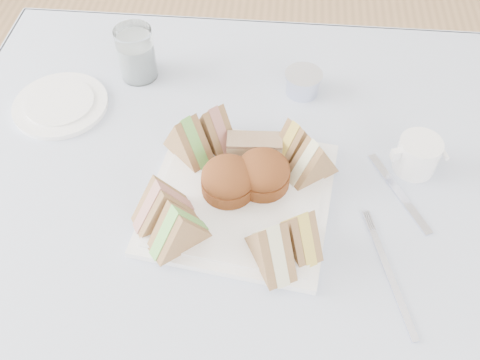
# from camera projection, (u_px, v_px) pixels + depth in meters

# --- Properties ---
(table) EXTENTS (0.90, 0.90, 0.74)m
(table) POSITION_uv_depth(u_px,v_px,m) (232.00, 315.00, 1.13)
(table) COLOR brown
(table) RESTS_ON floor
(tablecloth) EXTENTS (1.02, 1.02, 0.01)m
(tablecloth) POSITION_uv_depth(u_px,v_px,m) (230.00, 214.00, 0.84)
(tablecloth) COLOR #B6BBCB
(tablecloth) RESTS_ON table
(serving_plate) EXTENTS (0.32, 0.32, 0.01)m
(serving_plate) POSITION_uv_depth(u_px,v_px,m) (240.00, 197.00, 0.85)
(serving_plate) COLOR white
(serving_plate) RESTS_ON tablecloth
(sandwich_fl_a) EXTENTS (0.10, 0.09, 0.08)m
(sandwich_fl_a) POSITION_uv_depth(u_px,v_px,m) (162.00, 201.00, 0.78)
(sandwich_fl_a) COLOR #A17354
(sandwich_fl_a) RESTS_ON serving_plate
(sandwich_fl_b) EXTENTS (0.10, 0.09, 0.08)m
(sandwich_fl_b) POSITION_uv_depth(u_px,v_px,m) (178.00, 226.00, 0.76)
(sandwich_fl_b) COLOR #A17354
(sandwich_fl_b) RESTS_ON serving_plate
(sandwich_fr_a) EXTENTS (0.08, 0.09, 0.07)m
(sandwich_fr_a) POSITION_uv_depth(u_px,v_px,m) (300.00, 229.00, 0.76)
(sandwich_fr_a) COLOR #A17354
(sandwich_fr_a) RESTS_ON serving_plate
(sandwich_fr_b) EXTENTS (0.08, 0.10, 0.08)m
(sandwich_fr_b) POSITION_uv_depth(u_px,v_px,m) (271.00, 243.00, 0.74)
(sandwich_fr_b) COLOR #A17354
(sandwich_fr_b) RESTS_ON serving_plate
(sandwich_bl_a) EXTENTS (0.10, 0.10, 0.08)m
(sandwich_bl_a) POSITION_uv_depth(u_px,v_px,m) (187.00, 136.00, 0.87)
(sandwich_bl_a) COLOR #A17354
(sandwich_bl_a) RESTS_ON serving_plate
(sandwich_bl_b) EXTENTS (0.09, 0.09, 0.08)m
(sandwich_bl_b) POSITION_uv_depth(u_px,v_px,m) (214.00, 125.00, 0.88)
(sandwich_bl_b) COLOR #A17354
(sandwich_bl_b) RESTS_ON serving_plate
(sandwich_br_a) EXTENTS (0.09, 0.08, 0.08)m
(sandwich_br_a) POSITION_uv_depth(u_px,v_px,m) (313.00, 159.00, 0.84)
(sandwich_br_a) COLOR #A17354
(sandwich_br_a) RESTS_ON serving_plate
(sandwich_br_b) EXTENTS (0.09, 0.09, 0.07)m
(sandwich_br_b) POSITION_uv_depth(u_px,v_px,m) (294.00, 139.00, 0.87)
(sandwich_br_b) COLOR #A17354
(sandwich_br_b) RESTS_ON serving_plate
(scone_left) EXTENTS (0.09, 0.09, 0.06)m
(scone_left) POSITION_uv_depth(u_px,v_px,m) (228.00, 179.00, 0.83)
(scone_left) COLOR brown
(scone_left) RESTS_ON serving_plate
(scone_right) EXTENTS (0.10, 0.10, 0.06)m
(scone_right) POSITION_uv_depth(u_px,v_px,m) (263.00, 172.00, 0.83)
(scone_right) COLOR brown
(scone_right) RESTS_ON serving_plate
(pastry_slice) EXTENTS (0.09, 0.04, 0.04)m
(pastry_slice) POSITION_uv_depth(u_px,v_px,m) (254.00, 148.00, 0.88)
(pastry_slice) COLOR tan
(pastry_slice) RESTS_ON serving_plate
(side_plate) EXTENTS (0.18, 0.18, 0.01)m
(side_plate) POSITION_uv_depth(u_px,v_px,m) (61.00, 105.00, 0.98)
(side_plate) COLOR white
(side_plate) RESTS_ON tablecloth
(water_glass) EXTENTS (0.07, 0.07, 0.10)m
(water_glass) POSITION_uv_depth(u_px,v_px,m) (136.00, 53.00, 1.00)
(water_glass) COLOR white
(water_glass) RESTS_ON tablecloth
(tea_strainer) EXTENTS (0.09, 0.09, 0.04)m
(tea_strainer) POSITION_uv_depth(u_px,v_px,m) (303.00, 84.00, 1.00)
(tea_strainer) COLOR silver
(tea_strainer) RESTS_ON tablecloth
(knife) EXTENTS (0.09, 0.16, 0.00)m
(knife) POSITION_uv_depth(u_px,v_px,m) (399.00, 193.00, 0.86)
(knife) COLOR silver
(knife) RESTS_ON tablecloth
(fork) EXTENTS (0.06, 0.18, 0.00)m
(fork) POSITION_uv_depth(u_px,v_px,m) (392.00, 282.00, 0.76)
(fork) COLOR silver
(fork) RESTS_ON tablecloth
(creamer_jug) EXTENTS (0.09, 0.09, 0.06)m
(creamer_jug) POSITION_uv_depth(u_px,v_px,m) (417.00, 155.00, 0.87)
(creamer_jug) COLOR white
(creamer_jug) RESTS_ON tablecloth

